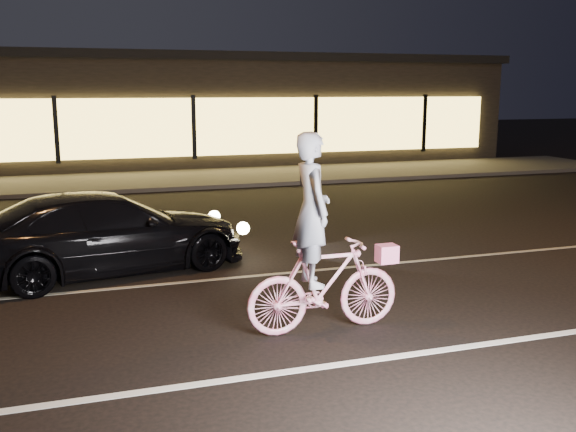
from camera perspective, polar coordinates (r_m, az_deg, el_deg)
name	(u,v)px	position (r m, az deg, el deg)	size (l,w,h in m)	color
ground	(382,308)	(8.85, 8.38, -8.12)	(90.00, 90.00, 0.00)	black
lane_stripe_near	(441,350)	(7.63, 13.44, -11.53)	(60.00, 0.12, 0.01)	silver
lane_stripe_far	(328,269)	(10.59, 3.60, -4.73)	(60.00, 0.10, 0.01)	gray
sidewalk	(205,178)	(21.01, -7.42, 3.35)	(30.00, 4.00, 0.12)	#383533
storefront	(176,108)	(26.71, -9.92, 9.45)	(25.40, 8.42, 4.20)	black
cyclist	(321,263)	(7.72, 2.93, -4.17)	(1.94, 0.67, 2.44)	#F2377D
sedan	(107,233)	(10.69, -15.76, -1.43)	(4.77, 2.76, 1.30)	black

